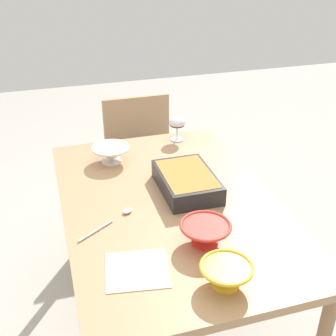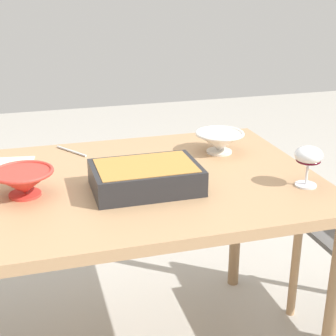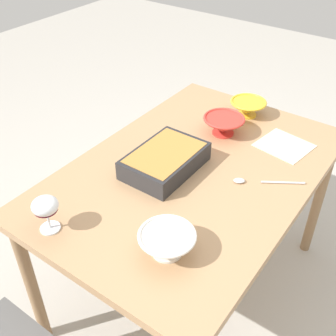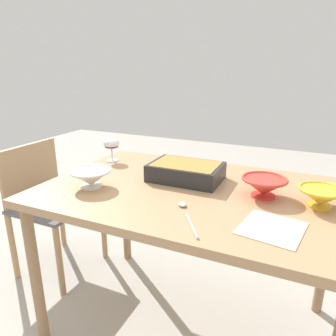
# 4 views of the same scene
# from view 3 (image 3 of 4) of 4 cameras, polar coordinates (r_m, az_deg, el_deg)

# --- Properties ---
(ground_plane) EXTENTS (8.00, 8.00, 0.00)m
(ground_plane) POSITION_cam_3_polar(r_m,az_deg,el_deg) (2.22, 2.81, -15.90)
(ground_plane) COLOR #B2ADA3
(dining_table) EXTENTS (1.32, 0.88, 0.75)m
(dining_table) POSITION_cam_3_polar(r_m,az_deg,el_deg) (1.72, 3.48, -2.12)
(dining_table) COLOR tan
(dining_table) RESTS_ON ground_plane
(wine_glass) EXTENTS (0.09, 0.09, 0.13)m
(wine_glass) POSITION_cam_3_polar(r_m,az_deg,el_deg) (1.41, -16.42, -5.23)
(wine_glass) COLOR white
(wine_glass) RESTS_ON dining_table
(casserole_dish) EXTENTS (0.33, 0.22, 0.08)m
(casserole_dish) POSITION_cam_3_polar(r_m,az_deg,el_deg) (1.65, -0.41, 1.16)
(casserole_dish) COLOR #262628
(casserole_dish) RESTS_ON dining_table
(mixing_bowl) EXTENTS (0.18, 0.18, 0.08)m
(mixing_bowl) POSITION_cam_3_polar(r_m,az_deg,el_deg) (1.32, -0.13, -10.10)
(mixing_bowl) COLOR white
(mixing_bowl) RESTS_ON dining_table
(small_bowl) EXTENTS (0.19, 0.19, 0.08)m
(small_bowl) POSITION_cam_3_polar(r_m,az_deg,el_deg) (1.89, 7.62, 5.92)
(small_bowl) COLOR red
(small_bowl) RESTS_ON dining_table
(serving_bowl) EXTENTS (0.17, 0.17, 0.08)m
(serving_bowl) POSITION_cam_3_polar(r_m,az_deg,el_deg) (2.05, 10.87, 8.18)
(serving_bowl) COLOR yellow
(serving_bowl) RESTS_ON dining_table
(serving_spoon) EXTENTS (0.17, 0.24, 0.01)m
(serving_spoon) POSITION_cam_3_polar(r_m,az_deg,el_deg) (1.64, 11.85, -1.79)
(serving_spoon) COLOR silver
(serving_spoon) RESTS_ON dining_table
(napkin) EXTENTS (0.23, 0.24, 0.00)m
(napkin) POSITION_cam_3_polar(r_m,az_deg,el_deg) (1.88, 15.62, 2.98)
(napkin) COLOR beige
(napkin) RESTS_ON dining_table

